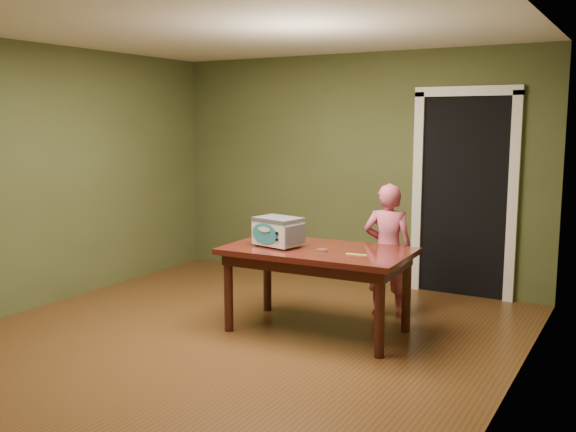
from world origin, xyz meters
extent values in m
plane|color=brown|center=(0.00, 0.00, 0.00)|extent=(5.00, 5.00, 0.00)
cube|color=#48532C|center=(0.00, 2.50, 1.30)|extent=(4.50, 0.02, 2.60)
cube|color=#48532C|center=(-2.25, 0.00, 1.30)|extent=(0.02, 5.00, 2.60)
cube|color=#48532C|center=(2.25, 0.00, 1.30)|extent=(0.02, 5.00, 2.60)
cube|color=white|center=(0.00, 0.00, 2.60)|extent=(4.50, 5.00, 0.02)
cube|color=black|center=(1.30, 2.80, 1.05)|extent=(0.90, 0.60, 2.10)
cube|color=black|center=(1.30, 2.48, 1.05)|extent=(0.90, 0.02, 2.10)
cube|color=white|center=(0.80, 2.47, 1.05)|extent=(0.10, 0.06, 2.20)
cube|color=white|center=(1.80, 2.47, 1.05)|extent=(0.10, 0.06, 2.20)
cube|color=white|center=(1.30, 2.47, 2.15)|extent=(1.10, 0.06, 0.10)
cube|color=#3D110D|center=(0.52, 0.64, 0.72)|extent=(1.64, 0.97, 0.05)
cube|color=#33130C|center=(0.52, 0.64, 0.65)|extent=(1.51, 0.84, 0.10)
cylinder|color=#33130C|center=(-0.16, 0.26, 0.35)|extent=(0.08, 0.08, 0.70)
cylinder|color=#33130C|center=(-0.19, 0.96, 0.35)|extent=(0.08, 0.08, 0.70)
cylinder|color=#33130C|center=(1.24, 0.32, 0.35)|extent=(0.08, 0.08, 0.70)
cylinder|color=#33130C|center=(1.21, 1.02, 0.35)|extent=(0.08, 0.08, 0.70)
cylinder|color=#4C4F54|center=(0.00, 0.48, 0.76)|extent=(0.03, 0.03, 0.02)
cylinder|color=#4C4F54|center=(0.04, 0.68, 0.76)|extent=(0.03, 0.03, 0.02)
cylinder|color=#4C4F54|center=(0.31, 0.41, 0.76)|extent=(0.03, 0.03, 0.02)
cylinder|color=#4C4F54|center=(0.35, 0.62, 0.76)|extent=(0.03, 0.03, 0.02)
cube|color=white|center=(0.18, 0.55, 0.88)|extent=(0.43, 0.35, 0.22)
cube|color=#4C4F54|center=(0.18, 0.55, 0.99)|extent=(0.44, 0.35, 0.03)
cube|color=#4C4F54|center=(-0.02, 0.59, 0.88)|extent=(0.07, 0.25, 0.17)
cube|color=#4C4F54|center=(0.37, 0.51, 0.88)|extent=(0.07, 0.25, 0.17)
ellipsoid|color=teal|center=(0.12, 0.42, 0.88)|extent=(0.29, 0.07, 0.18)
cylinder|color=black|center=(0.26, 0.38, 0.90)|extent=(0.03, 0.02, 0.03)
cylinder|color=black|center=(0.26, 0.38, 0.84)|extent=(0.02, 0.02, 0.02)
cylinder|color=silver|center=(0.62, 0.53, 0.76)|extent=(0.10, 0.10, 0.02)
cylinder|color=#4D2819|center=(0.62, 0.53, 0.77)|extent=(0.09, 0.09, 0.01)
cube|color=#EAE466|center=(0.93, 0.55, 0.75)|extent=(0.18, 0.05, 0.01)
imported|color=#C4506D|center=(0.87, 1.42, 0.63)|extent=(0.52, 0.40, 1.27)
camera|label=1|loc=(3.02, -4.24, 1.85)|focal=40.00mm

